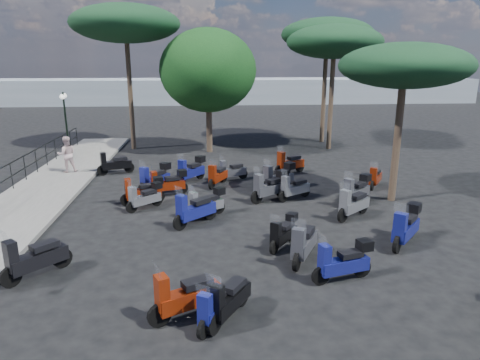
{
  "coord_description": "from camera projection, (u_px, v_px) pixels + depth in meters",
  "views": [
    {
      "loc": [
        0.18,
        -11.59,
        5.31
      ],
      "look_at": [
        1.42,
        3.0,
        1.2
      ],
      "focal_mm": 32.0,
      "sensor_mm": 36.0,
      "label": 1
    }
  ],
  "objects": [
    {
      "name": "ground",
      "position": [
        201.0,
        248.0,
        12.53
      ],
      "size": [
        120.0,
        120.0,
        0.0
      ],
      "primitive_type": "plane",
      "color": "black",
      "rests_on": "ground"
    },
    {
      "name": "sidewalk",
      "position": [
        13.0,
        216.0,
        14.86
      ],
      "size": [
        3.0,
        30.0,
        0.15
      ],
      "primitive_type": "cube",
      "color": "#63605E",
      "rests_on": "ground"
    },
    {
      "name": "lamp_post_2",
      "position": [
        66.0,
        121.0,
        22.92
      ],
      "size": [
        0.38,
        1.04,
        3.55
      ],
      "rotation": [
        0.0,
        0.0,
        0.17
      ],
      "color": "black",
      "rests_on": "sidewalk"
    },
    {
      "name": "pedestrian_far",
      "position": [
        67.0,
        154.0,
        20.26
      ],
      "size": [
        1.0,
        0.88,
        1.72
      ],
      "primitive_type": "imported",
      "rotation": [
        0.0,
        0.0,
        3.46
      ],
      "color": "beige",
      "rests_on": "sidewalk"
    },
    {
      "name": "scooter_2",
      "position": [
        34.0,
        259.0,
        10.71
      ],
      "size": [
        1.37,
        1.41,
        1.48
      ],
      "rotation": [
        0.0,
        0.0,
        2.37
      ],
      "color": "black",
      "rests_on": "ground"
    },
    {
      "name": "scooter_3",
      "position": [
        145.0,
        197.0,
        15.68
      ],
      "size": [
        1.26,
        1.11,
        1.22
      ],
      "rotation": [
        0.0,
        0.0,
        2.28
      ],
      "color": "black",
      "rests_on": "ground"
    },
    {
      "name": "scooter_4",
      "position": [
        168.0,
        183.0,
        17.28
      ],
      "size": [
        1.64,
        0.76,
        1.34
      ],
      "rotation": [
        0.0,
        0.0,
        1.88
      ],
      "color": "black",
      "rests_on": "ground"
    },
    {
      "name": "scooter_5",
      "position": [
        115.0,
        164.0,
        20.54
      ],
      "size": [
        1.68,
        0.88,
        1.41
      ],
      "rotation": [
        0.0,
        0.0,
        1.96
      ],
      "color": "black",
      "rests_on": "ground"
    },
    {
      "name": "scooter_7",
      "position": [
        216.0,
        307.0,
        8.79
      ],
      "size": [
        0.87,
        1.32,
        1.18
      ],
      "rotation": [
        0.0,
        0.0,
        2.6
      ],
      "color": "black",
      "rests_on": "ground"
    },
    {
      "name": "scooter_8",
      "position": [
        186.0,
        297.0,
        9.01
      ],
      "size": [
        1.66,
        0.97,
        1.43
      ],
      "rotation": [
        0.0,
        0.0,
        2.03
      ],
      "color": "black",
      "rests_on": "ground"
    },
    {
      "name": "scooter_9",
      "position": [
        194.0,
        210.0,
        14.16
      ],
      "size": [
        1.46,
        1.32,
        1.47
      ],
      "rotation": [
        0.0,
        0.0,
        2.3
      ],
      "color": "black",
      "rests_on": "ground"
    },
    {
      "name": "scooter_10",
      "position": [
        217.0,
        176.0,
        18.59
      ],
      "size": [
        0.93,
        1.5,
        1.31
      ],
      "rotation": [
        0.0,
        0.0,
        2.65
      ],
      "color": "black",
      "rests_on": "ground"
    },
    {
      "name": "scooter_11",
      "position": [
        191.0,
        170.0,
        19.19
      ],
      "size": [
        1.29,
        1.48,
        1.43
      ],
      "rotation": [
        0.0,
        0.0,
        2.45
      ],
      "color": "black",
      "rests_on": "ground"
    },
    {
      "name": "scooter_13",
      "position": [
        228.0,
        300.0,
        8.95
      ],
      "size": [
        1.02,
        1.45,
        1.32
      ],
      "rotation": [
        0.0,
        0.0,
        2.56
      ],
      "color": "black",
      "rests_on": "ground"
    },
    {
      "name": "scooter_14",
      "position": [
        283.0,
        233.0,
        12.47
      ],
      "size": [
        1.03,
        1.26,
        1.19
      ],
      "rotation": [
        0.0,
        0.0,
        2.49
      ],
      "color": "black",
      "rests_on": "ground"
    },
    {
      "name": "scooter_15",
      "position": [
        206.0,
        204.0,
        14.9
      ],
      "size": [
        1.41,
        1.04,
        1.28
      ],
      "rotation": [
        0.0,
        0.0,
        2.16
      ],
      "color": "black",
      "rests_on": "ground"
    },
    {
      "name": "scooter_16",
      "position": [
        294.0,
        188.0,
        16.79
      ],
      "size": [
        1.44,
        0.97,
        1.3
      ],
      "rotation": [
        0.0,
        0.0,
        2.12
      ],
      "color": "black",
      "rests_on": "ground"
    },
    {
      "name": "scooter_17",
      "position": [
        232.0,
        171.0,
        19.43
      ],
      "size": [
        1.46,
        0.86,
        1.26
      ],
      "rotation": [
        0.0,
        0.0,
        2.04
      ],
      "color": "black",
      "rests_on": "ground"
    },
    {
      "name": "scooter_19",
      "position": [
        343.0,
        262.0,
        10.55
      ],
      "size": [
        1.64,
        0.7,
        1.33
      ],
      "rotation": [
        0.0,
        0.0,
        1.84
      ],
      "color": "black",
      "rests_on": "ground"
    },
    {
      "name": "scooter_20",
      "position": [
        303.0,
        244.0,
        11.59
      ],
      "size": [
        1.03,
        1.65,
        1.45
      ],
      "rotation": [
        0.0,
        0.0,
        2.64
      ],
      "color": "black",
      "rests_on": "ground"
    },
    {
      "name": "scooter_21",
      "position": [
        406.0,
        227.0,
        12.59
      ],
      "size": [
        1.4,
        1.51,
        1.49
      ],
      "rotation": [
        0.0,
        0.0,
        2.41
      ],
      "color": "black",
      "rests_on": "ground"
    },
    {
      "name": "scooter_22",
      "position": [
        270.0,
        187.0,
        16.65
      ],
      "size": [
        1.62,
        1.2,
        1.47
      ],
      "rotation": [
        0.0,
        0.0,
        2.17
      ],
      "color": "black",
      "rests_on": "ground"
    },
    {
      "name": "scooter_23",
      "position": [
        289.0,
        164.0,
        20.57
      ],
      "size": [
        1.64,
        1.08,
        1.47
      ],
      "rotation": [
        0.0,
        0.0,
        2.11
      ],
      "color": "black",
      "rests_on": "ground"
    },
    {
      "name": "scooter_27",
      "position": [
        353.0,
        205.0,
        14.79
      ],
      "size": [
        1.46,
        1.2,
        1.42
      ],
      "rotation": [
        0.0,
        0.0,
        2.24
      ],
      "color": "black",
      "rests_on": "ground"
    },
    {
      "name": "scooter_28",
      "position": [
        356.0,
        191.0,
        16.26
      ],
      "size": [
        1.45,
        1.26,
        1.4
      ],
      "rotation": [
        0.0,
        0.0,
        2.27
      ],
      "color": "black",
      "rests_on": "ground"
    },
    {
      "name": "scooter_29",
      "position": [
        375.0,
        178.0,
        18.38
      ],
      "size": [
        0.95,
        1.36,
        1.24
      ],
      "rotation": [
        0.0,
        0.0,
        2.56
      ],
      "color": "black",
      "rests_on": "ground"
    },
    {
      "name": "scooter_30",
      "position": [
        278.0,
        178.0,
        17.94
      ],
      "size": [
        1.62,
        1.2,
        1.47
      ],
      "rotation": [
        0.0,
        0.0,
        2.17
      ],
      "color": "black",
      "rests_on": "ground"
    },
    {
      "name": "scooter_31",
      "position": [
        143.0,
        191.0,
        16.24
      ],
      "size": [
        1.64,
        0.76,
        1.34
      ],
      "rotation": [
        0.0,
        0.0,
        1.88
      ],
      "color": "black",
      "rests_on": "ground"
    },
    {
      "name": "scooter_32",
      "position": [
        155.0,
        178.0,
        17.93
      ],
      "size": [
        1.29,
        1.48,
        1.43
      ],
      "rotation": [
        0.0,
        0.0,
        2.45
      ],
      "color": "black",
      "rests_on": "ground"
    },
    {
      "name": "broadleaf_tree",
      "position": [
        208.0,
        71.0,
        24.49
      ],
      "size": [
        5.58,
        5.58,
        7.11
      ],
      "color": "#38281E",
      "rests_on": "ground"
    },
    {
      "name": "pine_0",
      "position": [
        327.0,
        35.0,
        27.1
      ],
      "size": [
        5.88,
        5.88,
        7.93
      ],
      "color": "#38281E",
      "rests_on": "ground"
    },
    {
      "name": "pine_1",
      "position": [
        334.0,
        42.0,
        24.96
      ],
      "size": [
        5.64,
        5.64,
        7.34
      ],
      "color": "#38281E",
      "rests_on": "ground"
    },
    {
      "name": "pine_2",
      "position": [
        126.0,
        24.0,
        24.64
      ],
      "size": [
        6.3,
        6.3,
        8.45
      ],
      "color": "#38281E",
      "rests_on": "ground"
    },
    {
      "name": "pine_3",
      "position": [
        405.0,
        66.0,
        15.45
      ],
      "size": [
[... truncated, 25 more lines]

